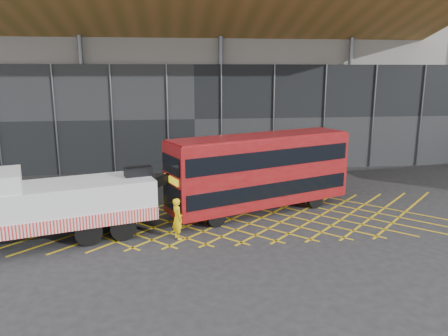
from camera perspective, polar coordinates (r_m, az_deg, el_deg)
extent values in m
plane|color=#272729|center=(22.63, -7.14, -6.97)|extent=(120.00, 120.00, 0.00)
cube|color=yellow|center=(23.16, -19.19, -7.12)|extent=(7.16, 7.16, 0.01)
cube|color=yellow|center=(23.16, -19.19, -7.12)|extent=(7.16, 7.16, 0.01)
cube|color=yellow|center=(22.87, -15.25, -7.10)|extent=(7.16, 7.16, 0.01)
cube|color=yellow|center=(22.87, -15.25, -7.10)|extent=(7.16, 7.16, 0.01)
cube|color=yellow|center=(22.69, -11.22, -7.05)|extent=(7.16, 7.16, 0.01)
cube|color=yellow|center=(22.69, -11.22, -7.05)|extent=(7.16, 7.16, 0.01)
cube|color=yellow|center=(22.62, -7.14, -6.96)|extent=(7.16, 7.16, 0.01)
cube|color=yellow|center=(22.62, -7.14, -6.96)|extent=(7.16, 7.16, 0.01)
cube|color=yellow|center=(22.67, -3.07, -6.84)|extent=(7.16, 7.16, 0.01)
cube|color=yellow|center=(22.67, -3.07, -6.84)|extent=(7.16, 7.16, 0.01)
cube|color=yellow|center=(22.83, 0.97, -6.68)|extent=(7.16, 7.16, 0.01)
cube|color=yellow|center=(22.83, 0.97, -6.68)|extent=(7.16, 7.16, 0.01)
cube|color=yellow|center=(23.09, 4.93, -6.50)|extent=(7.16, 7.16, 0.01)
cube|color=yellow|center=(23.09, 4.93, -6.50)|extent=(7.16, 7.16, 0.01)
cube|color=yellow|center=(23.46, 8.78, -6.29)|extent=(7.16, 7.16, 0.01)
cube|color=yellow|center=(23.46, 8.78, -6.29)|extent=(7.16, 7.16, 0.01)
cube|color=yellow|center=(23.94, 12.49, -6.06)|extent=(7.16, 7.16, 0.01)
cube|color=yellow|center=(23.94, 12.49, -6.06)|extent=(7.16, 7.16, 0.01)
cube|color=yellow|center=(24.51, 16.03, -5.82)|extent=(7.16, 7.16, 0.01)
cube|color=yellow|center=(24.51, 16.03, -5.82)|extent=(7.16, 7.16, 0.01)
cube|color=yellow|center=(25.17, 19.40, -5.57)|extent=(7.16, 7.16, 0.01)
cube|color=yellow|center=(25.17, 19.40, -5.57)|extent=(7.16, 7.16, 0.01)
cube|color=yellow|center=(25.91, 22.59, -5.31)|extent=(7.16, 7.16, 0.01)
cube|color=yellow|center=(25.91, 22.59, -5.31)|extent=(7.16, 7.16, 0.01)
cube|color=gray|center=(40.40, -4.61, 14.62)|extent=(55.00, 14.00, 18.00)
cube|color=black|center=(33.27, -3.89, 6.46)|extent=(55.00, 0.80, 8.00)
cube|color=olive|center=(29.60, -7.81, 20.17)|extent=(40.00, 11.93, 4.07)
cylinder|color=#595B60|center=(33.50, -17.82, 7.65)|extent=(0.36, 0.36, 10.00)
cylinder|color=#595B60|center=(33.15, -0.41, 8.20)|extent=(0.36, 0.36, 10.00)
cylinder|color=#595B60|center=(35.72, 15.90, 8.04)|extent=(0.36, 0.36, 10.00)
cube|color=black|center=(21.22, -22.36, -7.05)|extent=(10.09, 4.06, 0.38)
cube|color=white|center=(20.99, -18.48, -4.01)|extent=(7.18, 4.55, 1.72)
cube|color=red|center=(19.87, -17.92, -6.86)|extent=(6.40, 2.04, 0.59)
cube|color=white|center=(20.63, -26.46, -1.42)|extent=(1.79, 2.79, 0.75)
cube|color=black|center=(21.16, -11.13, -0.59)|extent=(1.39, 0.90, 0.54)
cube|color=black|center=(21.54, -8.29, -1.72)|extent=(2.36, 1.06, 1.16)
cylinder|color=black|center=(20.51, -13.08, -7.55)|extent=(1.24, 0.71, 1.18)
cylinder|color=black|center=(22.61, -14.23, -5.70)|extent=(1.24, 0.71, 1.18)
cube|color=maroon|center=(23.62, 4.79, -0.26)|extent=(10.44, 6.08, 3.63)
cube|color=black|center=(23.82, 4.75, -2.26)|extent=(10.08, 5.98, 0.80)
cube|color=black|center=(23.45, 4.82, 1.72)|extent=(10.08, 5.98, 0.89)
cube|color=black|center=(21.46, -6.83, -3.85)|extent=(0.84, 1.97, 1.22)
cube|color=black|center=(21.05, -6.94, 0.43)|extent=(0.84, 1.97, 0.89)
cube|color=yellow|center=(21.22, -6.91, -1.55)|extent=(0.68, 1.57, 0.33)
cube|color=maroon|center=(23.28, 4.87, 4.17)|extent=(10.18, 5.83, 0.11)
cylinder|color=black|center=(21.62, -1.02, -6.44)|extent=(1.01, 0.63, 0.97)
cylinder|color=black|center=(23.39, -3.44, -4.98)|extent=(1.01, 0.63, 0.97)
cylinder|color=black|center=(25.05, 11.77, -4.03)|extent=(1.01, 0.63, 0.97)
cylinder|color=black|center=(26.59, 8.84, -2.94)|extent=(1.01, 0.63, 0.97)
imported|color=yellow|center=(20.11, -6.10, -6.58)|extent=(0.69, 0.82, 1.92)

